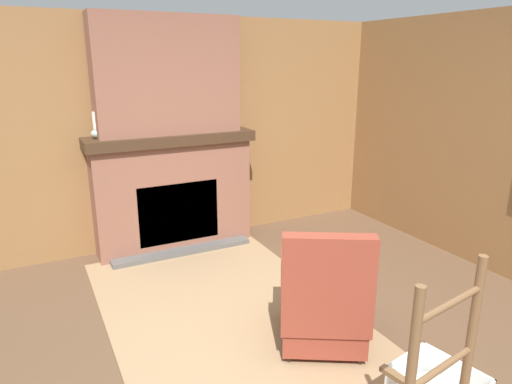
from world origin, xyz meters
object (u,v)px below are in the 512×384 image
Objects in this scene: armchair at (323,302)px; firewood_stack at (344,251)px; storage_case at (203,125)px; decorative_plate_on_mantel at (157,122)px; oil_lamp_vase at (97,129)px.

armchair is 2.00× the size of firewood_stack.
decorative_plate_on_mantel is (-0.02, -0.50, 0.05)m from storage_case.
oil_lamp_vase is at bearing -116.91° from firewood_stack.
decorative_plate_on_mantel is at bearing 42.62° from armchair.
firewood_stack is 1.95× the size of decorative_plate_on_mantel.
storage_case is at bearing 89.99° from oil_lamp_vase.
oil_lamp_vase reaches higher than storage_case.
firewood_stack is 2.43m from decorative_plate_on_mantel.
armchair is 2.80m from oil_lamp_vase.
oil_lamp_vase reaches higher than armchair.
decorative_plate_on_mantel is at bearing -125.32° from firewood_stack.
storage_case is (-1.15, -1.15, 1.29)m from firewood_stack.
decorative_plate_on_mantel reaches higher than firewood_stack.
decorative_plate_on_mantel is (-0.02, 0.61, 0.03)m from oil_lamp_vase.
firewood_stack is at bearing 54.68° from decorative_plate_on_mantel.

